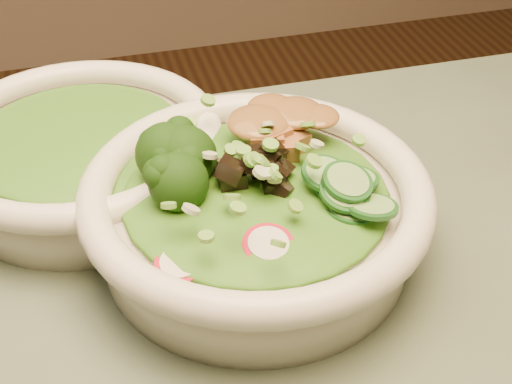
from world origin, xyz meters
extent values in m
cylinder|color=white|center=(0.01, 0.15, 0.78)|extent=(0.23, 0.23, 0.05)
torus|color=white|center=(0.01, 0.15, 0.81)|extent=(0.26, 0.26, 0.03)
cylinder|color=white|center=(-0.11, 0.27, 0.77)|extent=(0.21, 0.21, 0.05)
torus|color=white|center=(-0.11, 0.27, 0.80)|extent=(0.24, 0.24, 0.02)
ellipsoid|color=#296815|center=(0.01, 0.15, 0.81)|extent=(0.20, 0.20, 0.02)
ellipsoid|color=#296815|center=(-0.11, 0.27, 0.80)|extent=(0.16, 0.16, 0.02)
ellipsoid|color=brown|center=(0.04, 0.21, 0.83)|extent=(0.07, 0.05, 0.02)
camera|label=1|loc=(-0.10, -0.24, 1.13)|focal=50.00mm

